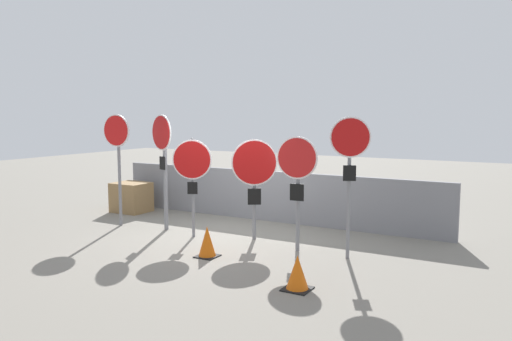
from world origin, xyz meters
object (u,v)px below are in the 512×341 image
object	(u,v)px
stop_sign_0	(117,145)
stop_sign_3	(254,170)
stop_sign_5	(350,154)
traffic_cone_1	(297,273)
stop_sign_4	(297,170)
traffic_cone_0	(207,242)
storage_crate	(131,197)
stop_sign_1	(163,151)
stop_sign_2	(192,166)

from	to	relation	value
stop_sign_0	stop_sign_3	size ratio (longest dim) A/B	1.24
stop_sign_5	traffic_cone_1	bearing A→B (deg)	-119.67
stop_sign_4	stop_sign_5	bearing A→B (deg)	-5.91
stop_sign_4	traffic_cone_0	distance (m)	2.09
traffic_cone_0	traffic_cone_1	distance (m)	2.24
stop_sign_4	storage_crate	xyz separation A→B (m)	(-5.34, 1.33, -1.14)
stop_sign_1	stop_sign_4	xyz separation A→B (m)	(3.25, -0.14, -0.22)
stop_sign_0	traffic_cone_1	bearing A→B (deg)	-21.69
stop_sign_3	stop_sign_4	world-z (taller)	stop_sign_4
traffic_cone_0	stop_sign_3	bearing A→B (deg)	84.47
stop_sign_2	traffic_cone_1	distance (m)	3.84
stop_sign_4	storage_crate	bearing A→B (deg)	160.78
stop_sign_2	storage_crate	bearing A→B (deg)	129.60
stop_sign_5	stop_sign_4	bearing A→B (deg)	153.81
stop_sign_2	stop_sign_5	bearing A→B (deg)	-24.27
stop_sign_3	storage_crate	xyz separation A→B (m)	(-4.24, 0.97, -1.04)
stop_sign_3	traffic_cone_1	world-z (taller)	stop_sign_3
stop_sign_5	traffic_cone_0	xyz separation A→B (m)	(-2.24, -1.10, -1.58)
stop_sign_1	stop_sign_5	size ratio (longest dim) A/B	1.01
stop_sign_1	traffic_cone_1	xyz separation A→B (m)	(4.12, -1.99, -1.49)
stop_sign_3	storage_crate	size ratio (longest dim) A/B	2.29
stop_sign_1	traffic_cone_1	size ratio (longest dim) A/B	4.93
traffic_cone_0	storage_crate	xyz separation A→B (m)	(-4.10, 2.44, 0.11)
stop_sign_0	traffic_cone_0	distance (m)	3.71
stop_sign_5	traffic_cone_0	distance (m)	2.96
stop_sign_5	storage_crate	bearing A→B (deg)	142.52
stop_sign_1	traffic_cone_1	distance (m)	4.81
stop_sign_4	stop_sign_5	xyz separation A→B (m)	(1.00, -0.01, 0.33)
stop_sign_1	stop_sign_2	world-z (taller)	stop_sign_1
stop_sign_1	stop_sign_3	distance (m)	2.18
stop_sign_4	stop_sign_5	size ratio (longest dim) A/B	0.86
stop_sign_3	stop_sign_4	size ratio (longest dim) A/B	0.95
stop_sign_1	stop_sign_4	world-z (taller)	stop_sign_1
stop_sign_3	traffic_cone_1	bearing A→B (deg)	-81.85
stop_sign_0	stop_sign_5	size ratio (longest dim) A/B	1.01
stop_sign_1	stop_sign_2	bearing A→B (deg)	7.61
stop_sign_4	traffic_cone_1	world-z (taller)	stop_sign_4
stop_sign_0	stop_sign_2	xyz separation A→B (m)	(2.11, -0.05, -0.38)
traffic_cone_1	storage_crate	xyz separation A→B (m)	(-6.21, 3.19, 0.13)
stop_sign_3	stop_sign_2	bearing A→B (deg)	166.28
stop_sign_3	stop_sign_1	bearing A→B (deg)	152.39
stop_sign_0	storage_crate	xyz separation A→B (m)	(-0.92, 1.36, -1.48)
stop_sign_1	stop_sign_4	distance (m)	3.26
stop_sign_3	traffic_cone_0	xyz separation A→B (m)	(-0.14, -1.47, -1.15)
stop_sign_1	stop_sign_0	bearing A→B (deg)	-151.29
storage_crate	stop_sign_1	bearing A→B (deg)	-29.76
stop_sign_2	stop_sign_3	bearing A→B (deg)	-5.63
stop_sign_0	stop_sign_2	bearing A→B (deg)	-3.94
stop_sign_2	stop_sign_3	world-z (taller)	stop_sign_2
stop_sign_1	traffic_cone_1	bearing A→B (deg)	-5.27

